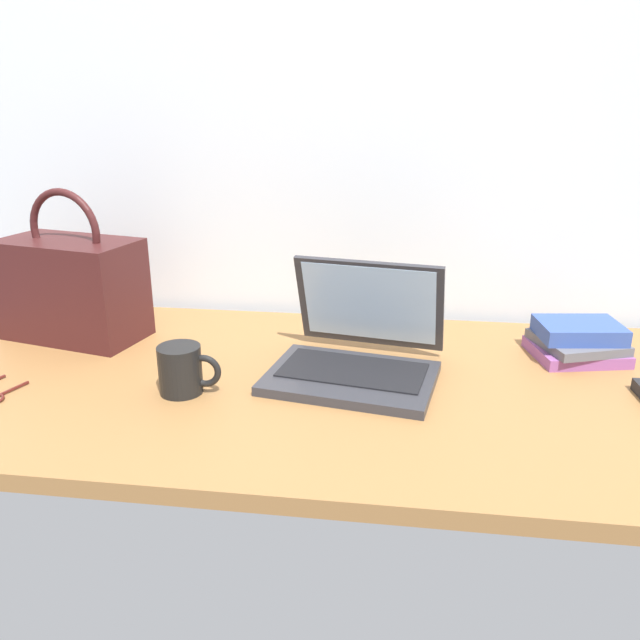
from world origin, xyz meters
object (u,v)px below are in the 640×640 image
laptop (358,351)px  book_stack (577,341)px  coffee_mug (182,370)px  handbag (72,287)px

laptop → book_stack: size_ratio=1.75×
coffee_mug → book_stack: size_ratio=0.58×
laptop → handbag: handbag is taller
laptop → book_stack: laptop is taller
laptop → coffee_mug: 0.33m
laptop → coffee_mug: size_ratio=3.03×
laptop → handbag: (-0.64, 0.12, 0.07)m
coffee_mug → handbag: 0.42m
coffee_mug → handbag: size_ratio=0.35×
laptop → book_stack: bearing=17.4°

